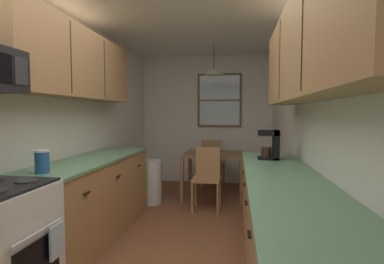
% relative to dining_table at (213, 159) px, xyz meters
% --- Properties ---
extents(ground_plane, '(12.00, 12.00, 0.00)m').
position_rel_dining_table_xyz_m(ground_plane, '(-0.23, -1.61, -0.63)').
color(ground_plane, brown).
extents(wall_left, '(0.10, 9.00, 2.55)m').
position_rel_dining_table_xyz_m(wall_left, '(-1.58, -1.61, 0.64)').
color(wall_left, white).
rests_on(wall_left, ground).
extents(wall_right, '(0.10, 9.00, 2.55)m').
position_rel_dining_table_xyz_m(wall_right, '(1.12, -1.61, 0.64)').
color(wall_right, white).
rests_on(wall_right, ground).
extents(wall_back, '(4.40, 0.10, 2.55)m').
position_rel_dining_table_xyz_m(wall_back, '(-0.23, 1.04, 0.64)').
color(wall_back, white).
rests_on(wall_back, ground).
extents(ceiling_slab, '(4.40, 9.00, 0.08)m').
position_rel_dining_table_xyz_m(ceiling_slab, '(-0.23, -1.61, 1.96)').
color(ceiling_slab, white).
extents(counter_left, '(0.64, 2.11, 0.90)m').
position_rel_dining_table_xyz_m(counter_left, '(-1.23, -1.83, -0.18)').
color(counter_left, '#A87A4C').
rests_on(counter_left, ground).
extents(upper_cabinets_left, '(0.33, 2.19, 0.75)m').
position_rel_dining_table_xyz_m(upper_cabinets_left, '(-1.37, -1.88, 1.31)').
color(upper_cabinets_left, '#A87A4C').
extents(counter_right, '(0.64, 3.05, 0.90)m').
position_rel_dining_table_xyz_m(counter_right, '(0.77, -2.60, -0.18)').
color(counter_right, '#A87A4C').
rests_on(counter_right, ground).
extents(upper_cabinets_right, '(0.33, 2.73, 0.75)m').
position_rel_dining_table_xyz_m(upper_cabinets_right, '(0.91, -2.65, 1.24)').
color(upper_cabinets_right, '#A87A4C').
extents(dining_table, '(0.99, 0.88, 0.74)m').
position_rel_dining_table_xyz_m(dining_table, '(0.00, 0.00, 0.00)').
color(dining_table, brown).
rests_on(dining_table, ground).
extents(dining_chair_near, '(0.41, 0.41, 0.90)m').
position_rel_dining_table_xyz_m(dining_chair_near, '(-0.04, -0.65, -0.13)').
color(dining_chair_near, '#A87A4C').
rests_on(dining_chair_near, ground).
extents(dining_chair_far, '(0.44, 0.44, 0.90)m').
position_rel_dining_table_xyz_m(dining_chair_far, '(-0.07, 0.65, -0.13)').
color(dining_chair_far, '#A87A4C').
rests_on(dining_chair_far, ground).
extents(pendant_light, '(0.34, 0.34, 0.51)m').
position_rel_dining_table_xyz_m(pendant_light, '(0.00, 0.00, 1.46)').
color(pendant_light, black).
extents(back_window, '(0.87, 0.05, 1.06)m').
position_rel_dining_table_xyz_m(back_window, '(0.04, 0.97, 1.04)').
color(back_window, brown).
extents(trash_bin, '(0.33, 0.33, 0.68)m').
position_rel_dining_table_xyz_m(trash_bin, '(-0.93, -0.53, -0.29)').
color(trash_bin, silver).
rests_on(trash_bin, ground).
extents(storage_canister, '(0.12, 0.12, 0.19)m').
position_rel_dining_table_xyz_m(storage_canister, '(-1.23, -2.68, 0.37)').
color(storage_canister, '#265999').
rests_on(storage_canister, counter_left).
extents(dish_towel, '(0.02, 0.16, 0.24)m').
position_rel_dining_table_xyz_m(dish_towel, '(-0.87, -3.04, -0.13)').
color(dish_towel, silver).
extents(coffee_maker, '(0.22, 0.18, 0.32)m').
position_rel_dining_table_xyz_m(coffee_maker, '(0.76, -1.62, 0.44)').
color(coffee_maker, black).
rests_on(coffee_maker, counter_right).
extents(mug_by_coffeemaker, '(0.12, 0.08, 0.11)m').
position_rel_dining_table_xyz_m(mug_by_coffeemaker, '(0.71, -1.38, 0.32)').
color(mug_by_coffeemaker, white).
rests_on(mug_by_coffeemaker, counter_right).
extents(table_serving_bowl, '(0.19, 0.19, 0.06)m').
position_rel_dining_table_xyz_m(table_serving_bowl, '(0.03, 0.00, 0.13)').
color(table_serving_bowl, '#4C7299').
rests_on(table_serving_bowl, dining_table).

